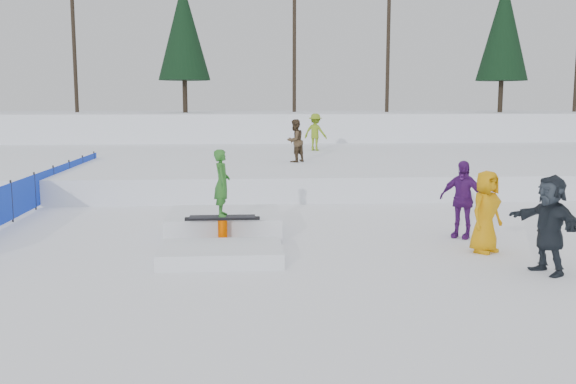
{
  "coord_description": "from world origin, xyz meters",
  "views": [
    {
      "loc": [
        -0.54,
        -12.21,
        3.13
      ],
      "look_at": [
        0.5,
        2.0,
        1.1
      ],
      "focal_mm": 40.0,
      "sensor_mm": 36.0,
      "label": 1
    }
  ],
  "objects": [
    {
      "name": "snow_berm",
      "position": [
        0.0,
        30.0,
        1.2
      ],
      "size": [
        60.0,
        14.0,
        2.4
      ],
      "primitive_type": "cube",
      "color": "white",
      "rests_on": "ground"
    },
    {
      "name": "walker_ygreen",
      "position": [
        2.95,
        17.85,
        1.67
      ],
      "size": [
        1.3,
        1.12,
        1.74
      ],
      "primitive_type": "imported",
      "rotation": [
        0.0,
        0.0,
        2.61
      ],
      "color": "olive",
      "rests_on": "snow_midrise"
    },
    {
      "name": "spectator_purple",
      "position": [
        4.5,
        1.97,
        0.89
      ],
      "size": [
        1.1,
        0.99,
        1.79
      ],
      "primitive_type": "imported",
      "rotation": [
        0.0,
        0.0,
        -0.66
      ],
      "color": "#4D1769",
      "rests_on": "ground"
    },
    {
      "name": "safety_fence",
      "position": [
        -6.5,
        6.6,
        0.55
      ],
      "size": [
        0.05,
        16.0,
        1.1
      ],
      "color": "#1333C2",
      "rests_on": "ground"
    },
    {
      "name": "treeline",
      "position": [
        6.18,
        28.28,
        7.45
      ],
      "size": [
        40.24,
        4.22,
        10.5
      ],
      "color": "black",
      "rests_on": "snow_berm"
    },
    {
      "name": "ground",
      "position": [
        0.0,
        0.0,
        0.0
      ],
      "size": [
        120.0,
        120.0,
        0.0
      ],
      "primitive_type": "plane",
      "color": "white"
    },
    {
      "name": "spectator_dark",
      "position": [
        5.03,
        -1.17,
        0.91
      ],
      "size": [
        1.01,
        1.77,
        1.82
      ],
      "primitive_type": "imported",
      "rotation": [
        0.0,
        0.0,
        -1.27
      ],
      "color": "#1D232B",
      "rests_on": "ground"
    },
    {
      "name": "snow_midrise",
      "position": [
        0.0,
        16.0,
        0.4
      ],
      "size": [
        50.0,
        18.0,
        0.8
      ],
      "primitive_type": "cube",
      "color": "white",
      "rests_on": "ground"
    },
    {
      "name": "jib_rail_feature",
      "position": [
        -0.95,
        1.94,
        0.3
      ],
      "size": [
        2.6,
        4.4,
        2.11
      ],
      "color": "white",
      "rests_on": "ground"
    },
    {
      "name": "walker_olive",
      "position": [
        1.51,
        12.21,
        1.62
      ],
      "size": [
        1.0,
        1.0,
        1.64
      ],
      "primitive_type": "imported",
      "rotation": [
        0.0,
        0.0,
        3.92
      ],
      "color": "#43321F",
      "rests_on": "snow_midrise"
    },
    {
      "name": "spectator_yellow",
      "position": [
        4.5,
        0.52,
        0.86
      ],
      "size": [
        1.0,
        0.92,
        1.71
      ],
      "primitive_type": "imported",
      "rotation": [
        0.0,
        0.0,
        0.61
      ],
      "color": "#C88407",
      "rests_on": "ground"
    }
  ]
}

